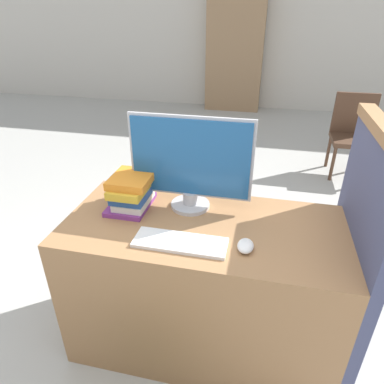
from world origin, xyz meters
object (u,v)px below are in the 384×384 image
mouse (246,246)px  far_chair (353,131)px  book_stack (132,191)px  monitor (190,163)px  keyboard (180,242)px

mouse → far_chair: size_ratio=0.11×
book_stack → far_chair: book_stack is taller
monitor → book_stack: monitor is taller
mouse → book_stack: bearing=158.9°
far_chair → monitor: bearing=-71.3°
monitor → mouse: bearing=-44.2°
mouse → monitor: bearing=135.8°
monitor → far_chair: bearing=62.5°
keyboard → book_stack: book_stack is taller
mouse → far_chair: far_chair is taller
keyboard → book_stack: (-0.31, 0.25, 0.08)m
keyboard → far_chair: (1.23, 2.74, -0.30)m
monitor → keyboard: (0.03, -0.32, -0.23)m
keyboard → book_stack: size_ratio=1.50×
keyboard → far_chair: 3.02m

